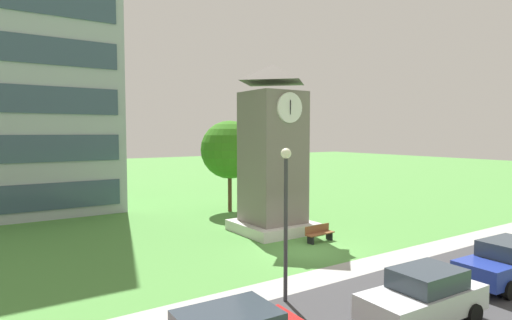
{
  "coord_description": "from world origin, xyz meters",
  "views": [
    {
      "loc": [
        -13.36,
        -15.57,
        5.82
      ],
      "look_at": [
        0.51,
        5.26,
        4.21
      ],
      "focal_mm": 29.42,
      "sensor_mm": 36.0,
      "label": 1
    }
  ],
  "objects_px": {
    "park_bench": "(319,233)",
    "tree_by_building": "(230,150)",
    "clock_tower": "(273,158)",
    "parked_car_silver": "(424,296)",
    "parked_car_blue": "(507,262)",
    "street_lamp": "(286,206)"
  },
  "relations": [
    {
      "from": "park_bench",
      "to": "tree_by_building",
      "type": "height_order",
      "value": "tree_by_building"
    },
    {
      "from": "park_bench",
      "to": "clock_tower",
      "type": "bearing_deg",
      "value": 102.33
    },
    {
      "from": "clock_tower",
      "to": "parked_car_silver",
      "type": "relative_size",
      "value": 2.31
    },
    {
      "from": "street_lamp",
      "to": "tree_by_building",
      "type": "xyz_separation_m",
      "value": [
        6.77,
        15.5,
        1.25
      ]
    },
    {
      "from": "clock_tower",
      "to": "street_lamp",
      "type": "bearing_deg",
      "value": -123.46
    },
    {
      "from": "clock_tower",
      "to": "parked_car_blue",
      "type": "height_order",
      "value": "clock_tower"
    },
    {
      "from": "parked_car_silver",
      "to": "tree_by_building",
      "type": "bearing_deg",
      "value": 77.28
    },
    {
      "from": "tree_by_building",
      "to": "parked_car_silver",
      "type": "distance_m",
      "value": 20.05
    },
    {
      "from": "park_bench",
      "to": "tree_by_building",
      "type": "distance_m",
      "value": 11.0
    },
    {
      "from": "park_bench",
      "to": "parked_car_silver",
      "type": "relative_size",
      "value": 0.43
    },
    {
      "from": "street_lamp",
      "to": "parked_car_blue",
      "type": "xyz_separation_m",
      "value": [
        8.1,
        -3.43,
        -2.48
      ]
    },
    {
      "from": "park_bench",
      "to": "parked_car_blue",
      "type": "bearing_deg",
      "value": -78.92
    },
    {
      "from": "parked_car_blue",
      "to": "street_lamp",
      "type": "bearing_deg",
      "value": 157.04
    },
    {
      "from": "park_bench",
      "to": "street_lamp",
      "type": "xyz_separation_m",
      "value": [
        -6.38,
        -5.31,
        2.88
      ]
    },
    {
      "from": "park_bench",
      "to": "street_lamp",
      "type": "distance_m",
      "value": 8.79
    },
    {
      "from": "clock_tower",
      "to": "park_bench",
      "type": "relative_size",
      "value": 5.34
    },
    {
      "from": "clock_tower",
      "to": "street_lamp",
      "type": "distance_m",
      "value": 10.33
    },
    {
      "from": "clock_tower",
      "to": "park_bench",
      "type": "bearing_deg",
      "value": -77.67
    },
    {
      "from": "clock_tower",
      "to": "parked_car_blue",
      "type": "distance_m",
      "value": 12.74
    },
    {
      "from": "clock_tower",
      "to": "street_lamp",
      "type": "xyz_separation_m",
      "value": [
        -5.67,
        -8.58,
        -1.01
      ]
    },
    {
      "from": "tree_by_building",
      "to": "parked_car_blue",
      "type": "relative_size",
      "value": 1.48
    },
    {
      "from": "tree_by_building",
      "to": "parked_car_silver",
      "type": "relative_size",
      "value": 1.59
    }
  ]
}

